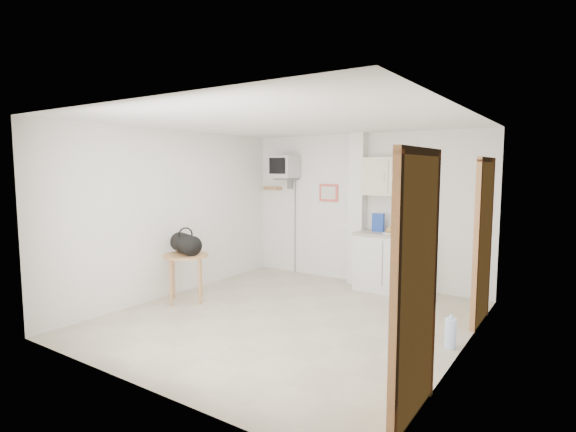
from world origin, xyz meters
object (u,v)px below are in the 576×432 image
Objects in this scene: round_table at (186,260)px; water_bottle at (450,333)px; crt_television at (284,168)px; duffel_bag at (186,244)px.

round_table is 3.68m from water_bottle.
crt_television is at bearing 84.87° from round_table.
round_table is 1.89× the size of water_bottle.
crt_television is 3.11× the size of round_table.
water_bottle is (3.43, -1.85, -1.77)m from crt_television.
water_bottle is (3.63, 0.38, -0.44)m from round_table.
round_table is at bearing -174.10° from water_bottle.
round_table is (-0.20, -2.23, -1.33)m from crt_television.
duffel_bag reaches higher than round_table.
crt_television reaches higher than round_table.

